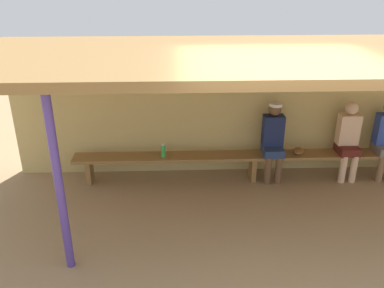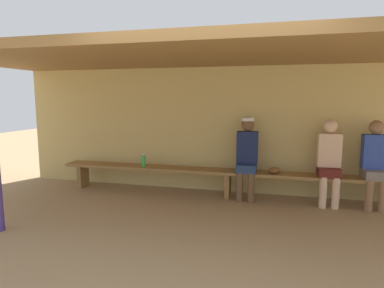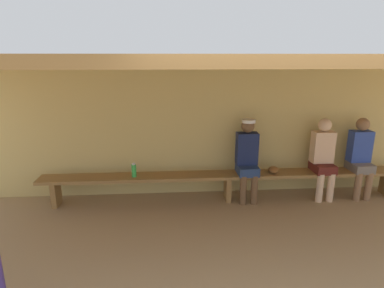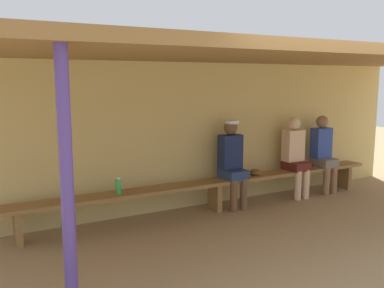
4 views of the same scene
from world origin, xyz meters
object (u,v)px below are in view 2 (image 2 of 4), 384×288
(baseball_glove_worn, at_px, (274,170))
(bench, at_px, (228,175))
(player_in_white, at_px, (329,159))
(player_middle, at_px, (375,161))
(player_leftmost, at_px, (247,154))
(water_bottle_green, at_px, (143,160))

(baseball_glove_worn, bearing_deg, bench, -65.08)
(player_in_white, bearing_deg, player_middle, 0.00)
(player_leftmost, bearing_deg, bench, -179.34)
(baseball_glove_worn, bearing_deg, water_bottle_green, -64.37)
(player_middle, bearing_deg, player_leftmost, 179.99)
(player_in_white, xyz_separation_m, water_bottle_green, (-3.07, -0.03, -0.16))
(water_bottle_green, xyz_separation_m, baseball_glove_worn, (2.26, 0.03, -0.06))
(bench, relative_size, player_in_white, 4.49)
(player_in_white, distance_m, water_bottle_green, 3.08)
(bench, xyz_separation_m, baseball_glove_worn, (0.75, 0.00, 0.12))
(player_middle, height_order, baseball_glove_worn, player_middle)
(player_in_white, distance_m, baseball_glove_worn, 0.85)
(bench, height_order, water_bottle_green, water_bottle_green)
(player_middle, distance_m, water_bottle_green, 3.72)
(bench, height_order, player_in_white, player_in_white)
(water_bottle_green, bearing_deg, player_in_white, 0.61)
(bench, relative_size, player_middle, 4.49)
(player_in_white, xyz_separation_m, player_middle, (0.64, 0.00, 0.00))
(player_in_white, relative_size, baseball_glove_worn, 5.56)
(player_in_white, distance_m, player_middle, 0.64)
(water_bottle_green, distance_m, baseball_glove_worn, 2.26)
(bench, relative_size, baseball_glove_worn, 25.00)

